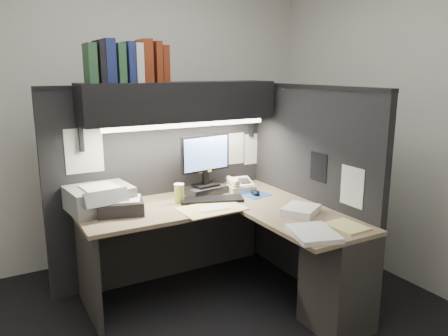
{
  "coord_description": "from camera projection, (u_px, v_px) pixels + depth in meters",
  "views": [
    {
      "loc": [
        -1.26,
        -2.42,
        1.74
      ],
      "look_at": [
        0.38,
        0.51,
        0.98
      ],
      "focal_mm": 35.0,
      "sensor_mm": 36.0,
      "label": 1
    }
  ],
  "objects": [
    {
      "name": "floor",
      "position": [
        212.0,
        325.0,
        3.04
      ],
      "size": [
        3.5,
        3.5,
        0.0
      ],
      "primitive_type": "plane",
      "color": "black",
      "rests_on": "ground"
    },
    {
      "name": "wall_back",
      "position": [
        135.0,
        113.0,
        4.02
      ],
      "size": [
        3.5,
        0.04,
        2.7
      ],
      "primitive_type": "cube",
      "color": "silver",
      "rests_on": "floor"
    },
    {
      "name": "wall_front",
      "position": [
        417.0,
        189.0,
        1.47
      ],
      "size": [
        3.5,
        0.04,
        2.7
      ],
      "primitive_type": "cube",
      "color": "silver",
      "rests_on": "floor"
    },
    {
      "name": "wall_right",
      "position": [
        399.0,
        119.0,
        3.58
      ],
      "size": [
        0.04,
        3.0,
        2.7
      ],
      "primitive_type": "cube",
      "color": "silver",
      "rests_on": "floor"
    },
    {
      "name": "partition_back",
      "position": [
        163.0,
        184.0,
        3.67
      ],
      "size": [
        1.9,
        0.06,
        1.6
      ],
      "primitive_type": "cube",
      "color": "black",
      "rests_on": "floor"
    },
    {
      "name": "partition_right",
      "position": [
        309.0,
        190.0,
        3.49
      ],
      "size": [
        0.06,
        1.5,
        1.6
      ],
      "primitive_type": "cube",
      "color": "black",
      "rests_on": "floor"
    },
    {
      "name": "desk",
      "position": [
        264.0,
        254.0,
        3.15
      ],
      "size": [
        1.7,
        1.53,
        0.73
      ],
      "color": "#837053",
      "rests_on": "floor"
    },
    {
      "name": "overhead_shelf",
      "position": [
        180.0,
        101.0,
        3.41
      ],
      "size": [
        1.55,
        0.34,
        0.3
      ],
      "primitive_type": "cube",
      "color": "black",
      "rests_on": "partition_back"
    },
    {
      "name": "task_light_tube",
      "position": [
        188.0,
        125.0,
        3.33
      ],
      "size": [
        1.32,
        0.04,
        0.04
      ],
      "primitive_type": "cylinder",
      "rotation": [
        0.0,
        1.57,
        0.0
      ],
      "color": "white",
      "rests_on": "overhead_shelf"
    },
    {
      "name": "monitor",
      "position": [
        206.0,
        171.0,
        3.6
      ],
      "size": [
        0.46,
        0.25,
        0.5
      ],
      "rotation": [
        0.0,
        0.0,
        0.14
      ],
      "color": "black",
      "rests_on": "desk"
    },
    {
      "name": "keyboard",
      "position": [
        212.0,
        200.0,
        3.44
      ],
      "size": [
        0.52,
        0.32,
        0.02
      ],
      "primitive_type": "cube",
      "rotation": [
        0.0,
        0.0,
        -0.34
      ],
      "color": "black",
      "rests_on": "desk"
    },
    {
      "name": "mousepad",
      "position": [
        256.0,
        195.0,
        3.6
      ],
      "size": [
        0.24,
        0.23,
        0.0
      ],
      "primitive_type": "cube",
      "rotation": [
        0.0,
        0.0,
        0.2
      ],
      "color": "#1B4595",
      "rests_on": "desk"
    },
    {
      "name": "mouse",
      "position": [
        255.0,
        192.0,
        3.6
      ],
      "size": [
        0.09,
        0.12,
        0.04
      ],
      "primitive_type": "ellipsoid",
      "rotation": [
        0.0,
        0.0,
        -0.25
      ],
      "color": "black",
      "rests_on": "mousepad"
    },
    {
      "name": "telephone",
      "position": [
        240.0,
        186.0,
        3.73
      ],
      "size": [
        0.24,
        0.25,
        0.09
      ],
      "primitive_type": "cube",
      "rotation": [
        0.0,
        0.0,
        -0.15
      ],
      "color": "beige",
      "rests_on": "desk"
    },
    {
      "name": "coffee_cup",
      "position": [
        179.0,
        194.0,
        3.38
      ],
      "size": [
        0.08,
        0.08,
        0.14
      ],
      "primitive_type": "cylinder",
      "rotation": [
        0.0,
        0.0,
        -0.05
      ],
      "color": "#B1B448",
      "rests_on": "desk"
    },
    {
      "name": "printer",
      "position": [
        100.0,
        198.0,
        3.21
      ],
      "size": [
        0.48,
        0.42,
        0.18
      ],
      "primitive_type": "cube",
      "rotation": [
        0.0,
        0.0,
        0.11
      ],
      "color": "gray",
      "rests_on": "desk"
    },
    {
      "name": "notebook_stack",
      "position": [
        121.0,
        206.0,
        3.15
      ],
      "size": [
        0.38,
        0.34,
        0.1
      ],
      "primitive_type": "cube",
      "rotation": [
        0.0,
        0.0,
        -0.25
      ],
      "color": "black",
      "rests_on": "desk"
    },
    {
      "name": "open_folder",
      "position": [
        212.0,
        209.0,
        3.24
      ],
      "size": [
        0.49,
        0.33,
        0.01
      ],
      "primitive_type": "cube",
      "rotation": [
        0.0,
        0.0,
        0.04
      ],
      "color": "#E1D37E",
      "rests_on": "desk"
    },
    {
      "name": "paper_stack_a",
      "position": [
        301.0,
        210.0,
        3.14
      ],
      "size": [
        0.34,
        0.32,
        0.05
      ],
      "primitive_type": "cube",
      "rotation": [
        0.0,
        0.0,
        0.54
      ],
      "color": "white",
      "rests_on": "desk"
    },
    {
      "name": "paper_stack_b",
      "position": [
        313.0,
        233.0,
        2.72
      ],
      "size": [
        0.34,
        0.39,
        0.03
      ],
      "primitive_type": "cube",
      "rotation": [
        0.0,
        0.0,
        -0.29
      ],
      "color": "white",
      "rests_on": "desk"
    },
    {
      "name": "manila_stack",
      "position": [
        347.0,
        226.0,
        2.86
      ],
      "size": [
        0.21,
        0.26,
        0.01
      ],
      "primitive_type": "cube",
      "rotation": [
        0.0,
        0.0,
        0.04
      ],
      "color": "#E1D37E",
      "rests_on": "desk"
    },
    {
      "name": "binder_row",
      "position": [
        127.0,
        62.0,
        3.15
      ],
      "size": [
        0.59,
        0.25,
        0.31
      ],
      "color": "#2A5433",
      "rests_on": "overhead_shelf"
    },
    {
      "name": "pinned_papers",
      "position": [
        225.0,
        158.0,
        3.49
      ],
      "size": [
        1.76,
        1.31,
        0.51
      ],
      "color": "white",
      "rests_on": "partition_back"
    }
  ]
}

